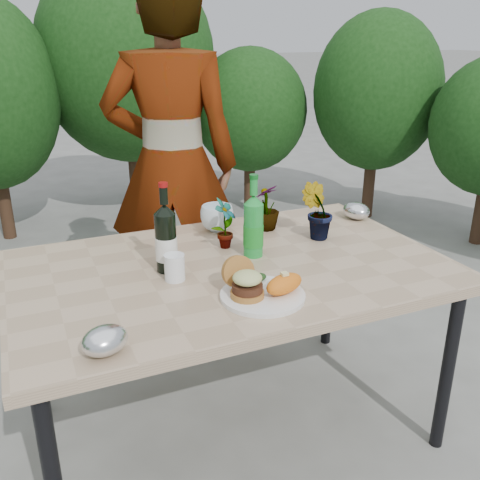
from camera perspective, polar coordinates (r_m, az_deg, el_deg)
name	(u,v)px	position (r m, az deg, el deg)	size (l,w,h in m)	color
ground	(233,427)	(2.40, -0.80, -19.30)	(80.00, 80.00, 0.00)	slate
patio_table	(232,279)	(2.02, -0.90, -4.20)	(1.60, 1.00, 0.75)	tan
shrub_hedge	(117,108)	(3.43, -12.98, 13.54)	(6.82, 5.13, 2.20)	#382316
dinner_plate	(263,296)	(1.76, 2.42, -5.95)	(0.28, 0.28, 0.01)	white
burger_stack	(245,282)	(1.73, 0.53, -4.46)	(0.11, 0.16, 0.11)	#B7722D
sweet_potato	(284,284)	(1.75, 4.73, -4.69)	(0.15, 0.08, 0.06)	orange
grilled_veg	(255,278)	(1.83, 1.66, -4.08)	(0.08, 0.05, 0.03)	olive
wine_bottle	(166,239)	(1.93, -7.90, 0.08)	(0.08, 0.08, 0.33)	black
sparkling_water	(253,227)	(2.04, 1.44, 1.42)	(0.08, 0.08, 0.32)	#1A9234
plastic_cup	(175,267)	(1.88, -6.99, -2.92)	(0.07, 0.07, 0.10)	white
seedling_left	(225,224)	(2.12, -1.63, 1.75)	(0.11, 0.07, 0.21)	#275F20
seedling_mid	(317,211)	(2.24, 8.21, 3.03)	(0.13, 0.11, 0.24)	#2B591E
seedling_right	(267,207)	(2.33, 2.85, 3.51)	(0.11, 0.11, 0.20)	#28511B
blue_bowl	(217,218)	(2.33, -2.47, 2.36)	(0.14, 0.14, 0.11)	silver
foil_packet_left	(105,340)	(1.51, -14.23, -10.33)	(0.13, 0.11, 0.08)	silver
foil_packet_right	(356,211)	(2.54, 12.29, 3.06)	(0.13, 0.11, 0.08)	silver
person	(172,166)	(2.74, -7.27, 7.83)	(0.68, 0.45, 1.86)	#A36A51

